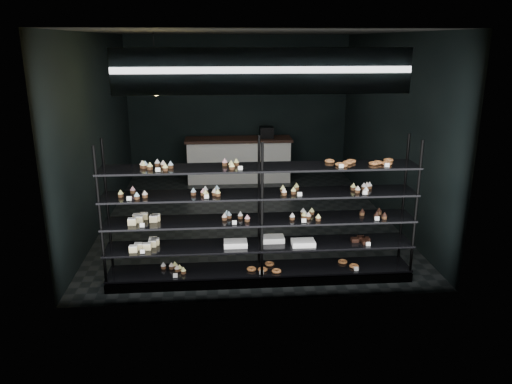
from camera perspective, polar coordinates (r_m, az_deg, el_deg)
room at (r=8.63m, az=-1.05°, el=7.11°), size 5.01×6.01×3.20m
display_shelf at (r=6.53m, az=0.28°, el=-5.02°), size 4.00×0.50×1.91m
signage at (r=5.59m, az=0.87°, el=13.64°), size 3.30×0.05×0.50m
pendant_lamp at (r=7.44m, az=-11.36°, el=11.84°), size 0.29×0.29×0.87m
service_counter at (r=11.29m, az=-1.94°, el=3.78°), size 2.37×0.65×1.23m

